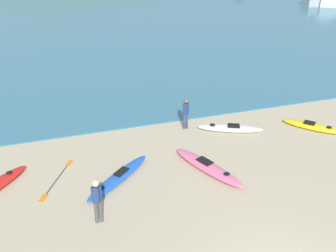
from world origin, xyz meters
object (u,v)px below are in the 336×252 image
kayak_on_sand_0 (119,177)px  kayak_on_sand_1 (312,126)px  person_near_foreground (97,199)px  loose_paddle (57,179)px  moored_boat_2 (325,0)px  person_near_waterline (186,112)px  kayak_on_sand_3 (208,167)px  kayak_on_sand_4 (230,128)px

kayak_on_sand_0 → kayak_on_sand_1: 9.73m
person_near_foreground → loose_paddle: size_ratio=0.65×
person_near_foreground → moored_boat_2: bearing=43.6°
kayak_on_sand_0 → moored_boat_2: size_ratio=0.56×
person_near_waterline → kayak_on_sand_0: bearing=-140.4°
kayak_on_sand_3 → kayak_on_sand_4: kayak_on_sand_3 is taller
kayak_on_sand_1 → moored_boat_2: size_ratio=0.45×
kayak_on_sand_4 → loose_paddle: (-8.09, -1.65, -0.11)m
kayak_on_sand_0 → loose_paddle: (-2.26, 0.73, -0.12)m
moored_boat_2 → loose_paddle: moored_boat_2 is taller
kayak_on_sand_4 → moored_boat_2: (24.57, 25.44, 0.51)m
kayak_on_sand_3 → moored_boat_2: bearing=46.4°
person_near_foreground → kayak_on_sand_1: bearing=18.1°
kayak_on_sand_0 → moored_boat_2: moored_boat_2 is taller
kayak_on_sand_1 → moored_boat_2: moored_boat_2 is taller
kayak_on_sand_4 → kayak_on_sand_1: bearing=-14.9°
person_near_foreground → person_near_waterline: (4.95, 5.35, -0.07)m
kayak_on_sand_1 → person_near_waterline: person_near_waterline is taller
kayak_on_sand_1 → person_near_waterline: 6.09m
person_near_foreground → person_near_waterline: 7.29m
kayak_on_sand_4 → loose_paddle: kayak_on_sand_4 is taller
kayak_on_sand_4 → person_near_foreground: size_ratio=1.87×
kayak_on_sand_0 → loose_paddle: 2.38m
loose_paddle → moored_boat_2: bearing=39.7°
kayak_on_sand_0 → kayak_on_sand_4: size_ratio=0.99×
person_near_foreground → loose_paddle: 3.24m
moored_boat_2 → loose_paddle: bearing=-140.3°
person_near_waterline → kayak_on_sand_3: bearing=-96.0°
kayak_on_sand_3 → person_near_foreground: 4.94m
moored_boat_2 → loose_paddle: size_ratio=2.15×
kayak_on_sand_3 → loose_paddle: size_ratio=1.39×
person_near_foreground → person_near_waterline: size_ratio=1.08×
kayak_on_sand_3 → moored_boat_2: moored_boat_2 is taller
kayak_on_sand_3 → kayak_on_sand_4: size_ratio=1.14×
kayak_on_sand_1 → person_near_waterline: (-5.76, 1.85, 0.74)m
kayak_on_sand_3 → kayak_on_sand_4: bearing=50.3°
person_near_foreground → person_near_waterline: bearing=47.2°
person_near_foreground → kayak_on_sand_0: bearing=63.3°
kayak_on_sand_0 → kayak_on_sand_4: bearing=22.2°
moored_boat_2 → kayak_on_sand_0: bearing=-137.5°
kayak_on_sand_4 → person_near_waterline: (-1.95, 0.83, 0.75)m
person_near_foreground → person_near_waterline: person_near_foreground is taller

